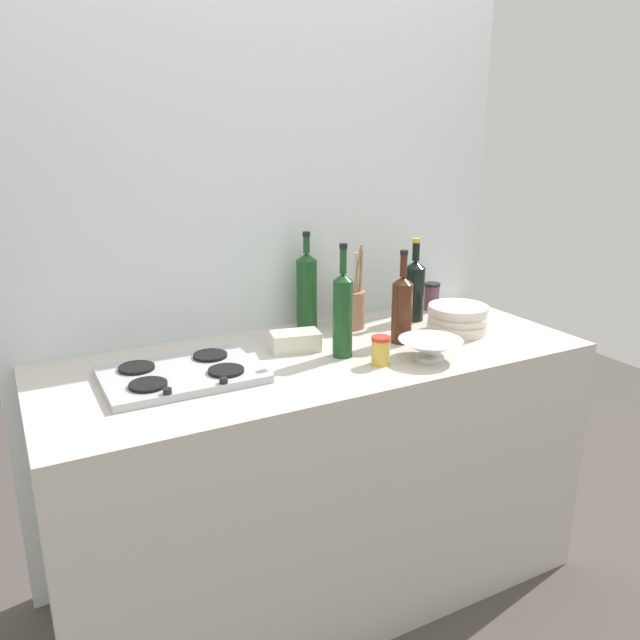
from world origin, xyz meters
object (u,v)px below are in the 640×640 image
utensil_crock (353,308)px  wine_bottle_rightmost (343,313)px  mixing_bowl (430,348)px  stovetop_hob (181,374)px  condiment_jar_rear (432,296)px  condiment_jar_front (381,350)px  plate_stack (458,319)px  butter_dish (295,341)px  wine_bottle_leftmost (307,290)px  wine_bottle_mid_left (402,308)px  wine_bottle_mid_right (414,289)px

utensil_crock → wine_bottle_rightmost: bearing=-126.9°
mixing_bowl → stovetop_hob: bearing=164.4°
wine_bottle_rightmost → condiment_jar_rear: size_ratio=3.33×
utensil_crock → condiment_jar_rear: (0.41, 0.06, -0.02)m
wine_bottle_rightmost → condiment_jar_front: (0.07, -0.12, -0.10)m
plate_stack → butter_dish: 0.62m
butter_dish → mixing_bowl: bearing=-39.1°
condiment_jar_front → mixing_bowl: bearing=-11.2°
condiment_jar_front → condiment_jar_rear: condiment_jar_rear is taller
utensil_crock → condiment_jar_rear: size_ratio=2.84×
butter_dish → utensil_crock: size_ratio=0.51×
plate_stack → condiment_jar_rear: bearing=70.7°
wine_bottle_leftmost → condiment_jar_front: bearing=-85.1°
wine_bottle_leftmost → stovetop_hob: bearing=-154.5°
stovetop_hob → butter_dish: size_ratio=2.82×
wine_bottle_leftmost → condiment_jar_front: wine_bottle_leftmost is taller
wine_bottle_mid_left → butter_dish: bearing=164.8°
wine_bottle_mid_left → utensil_crock: wine_bottle_mid_left is taller
plate_stack → mixing_bowl: 0.32m
mixing_bowl → butter_dish: bearing=140.9°
stovetop_hob → utensil_crock: 0.73m
plate_stack → wine_bottle_mid_left: 0.26m
stovetop_hob → butter_dish: (0.41, 0.07, 0.02)m
mixing_bowl → condiment_jar_rear: condiment_jar_rear is taller
mixing_bowl → utensil_crock: bearing=97.2°
wine_bottle_mid_right → utensil_crock: 0.27m
butter_dish → utensil_crock: utensil_crock is taller
wine_bottle_leftmost → utensil_crock: 0.19m
wine_bottle_mid_left → plate_stack: bearing=-0.6°
wine_bottle_mid_left → wine_bottle_rightmost: bearing=-173.9°
wine_bottle_leftmost → condiment_jar_rear: (0.57, -0.01, -0.09)m
wine_bottle_mid_right → condiment_jar_rear: size_ratio=2.86×
stovetop_hob → wine_bottle_mid_left: (0.77, -0.03, 0.11)m
stovetop_hob → wine_bottle_mid_left: 0.78m
wine_bottle_mid_left → condiment_jar_front: 0.25m
stovetop_hob → condiment_jar_front: bearing=-16.9°
stovetop_hob → condiment_jar_front: 0.62m
mixing_bowl → wine_bottle_leftmost: bearing=113.5°
wine_bottle_mid_right → utensil_crock: size_ratio=1.01×
stovetop_hob → wine_bottle_mid_left: bearing=-2.1°
wine_bottle_leftmost → condiment_jar_rear: 0.57m
wine_bottle_mid_right → condiment_jar_front: size_ratio=3.47×
wine_bottle_rightmost → wine_bottle_mid_right: bearing=26.7°
utensil_crock → condiment_jar_front: bearing=-107.6°
plate_stack → wine_bottle_leftmost: bearing=147.9°
wine_bottle_leftmost → plate_stack: bearing=-32.1°
utensil_crock → condiment_jar_rear: utensil_crock is taller
wine_bottle_leftmost → wine_bottle_mid_right: 0.43m
condiment_jar_rear → wine_bottle_leftmost: bearing=178.9°
stovetop_hob → wine_bottle_rightmost: (0.52, -0.05, 0.13)m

